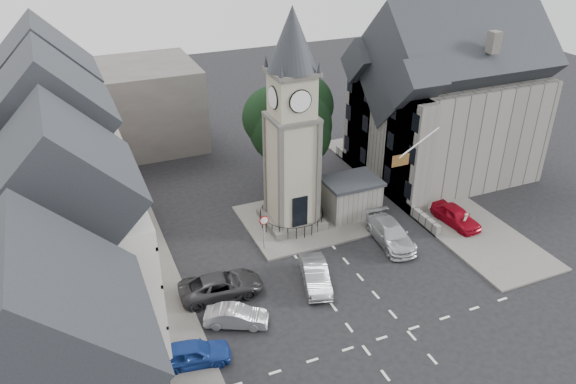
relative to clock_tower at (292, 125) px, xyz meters
name	(u,v)px	position (x,y,z in m)	size (l,w,h in m)	color
ground	(340,283)	(0.00, -7.99, -8.12)	(120.00, 120.00, 0.00)	black
pavement_west	(131,276)	(-12.50, -1.99, -8.05)	(6.00, 30.00, 0.14)	#595651
pavement_east	(422,193)	(12.00, 0.01, -8.05)	(6.00, 26.00, 0.14)	#595651
central_island	(309,219)	(1.50, 0.01, -8.04)	(10.00, 8.00, 0.16)	#595651
road_markings	(385,337)	(0.00, -13.49, -8.12)	(20.00, 8.00, 0.01)	silver
clock_tower	(292,125)	(0.00, 0.00, 0.00)	(4.86, 4.86, 16.25)	#4C4944
stone_shelter	(351,197)	(4.80, -0.49, -6.57)	(4.30, 3.30, 3.08)	slate
town_tree	(290,113)	(2.00, 5.01, -1.15)	(7.20, 7.20, 10.80)	black
warning_sign_post	(264,226)	(-3.20, -2.56, -6.09)	(0.70, 0.19, 2.85)	black
terrace_pink	(55,138)	(-15.50, 8.01, -1.54)	(8.10, 7.60, 12.80)	pink
terrace_cream	(62,185)	(-15.50, 0.01, -1.54)	(8.10, 7.60, 12.80)	beige
terrace_tudor	(74,259)	(-15.50, -7.99, -1.93)	(8.10, 7.60, 12.00)	silver
backdrop_west	(92,112)	(-12.00, 20.01, -4.12)	(20.00, 10.00, 8.00)	#4C4944
east_building	(445,107)	(15.59, 3.01, -1.86)	(14.40, 11.40, 12.60)	slate
east_boundary_wall	(381,185)	(9.20, 2.01, -7.67)	(0.40, 16.00, 0.90)	slate
flagpole	(419,143)	(8.00, -3.99, -1.12)	(3.68, 0.10, 2.74)	white
car_west_blue	(193,353)	(-10.63, -11.12, -7.42)	(1.66, 4.12, 1.40)	navy
car_west_silver	(236,317)	(-7.50, -9.14, -7.51)	(1.30, 3.72, 1.23)	#9FA1A7
car_west_grey	(221,286)	(-7.50, -6.15, -7.39)	(2.44, 5.29, 1.47)	#2F2E31
car_island_silver	(315,275)	(-1.57, -7.49, -7.40)	(1.53, 4.40, 1.45)	gray
car_island_east	(391,234)	(5.55, -5.19, -7.35)	(2.15, 5.28, 1.53)	#B2B7BB
car_east_red	(456,216)	(11.50, -4.99, -7.38)	(1.74, 4.33, 1.48)	#9D081A
pedestrian	(465,222)	(11.50, -5.99, -7.35)	(0.56, 0.37, 1.53)	#AFA091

